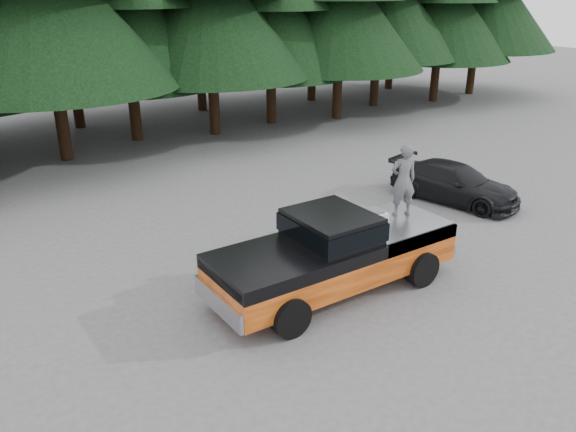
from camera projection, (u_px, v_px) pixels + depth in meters
ground at (285, 307)px, 12.26m from camera, size 120.00×120.00×0.00m
pickup_truck at (334, 264)px, 12.73m from camera, size 6.00×2.04×1.33m
truck_cab at (331, 226)px, 12.32m from camera, size 1.66×1.90×0.59m
air_compressor at (371, 222)px, 12.75m from camera, size 0.70×0.61×0.43m
man_on_bed at (403, 180)px, 13.38m from camera, size 0.75×0.61×1.78m
parked_car at (454, 183)px, 18.18m from camera, size 2.66×4.52×1.23m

